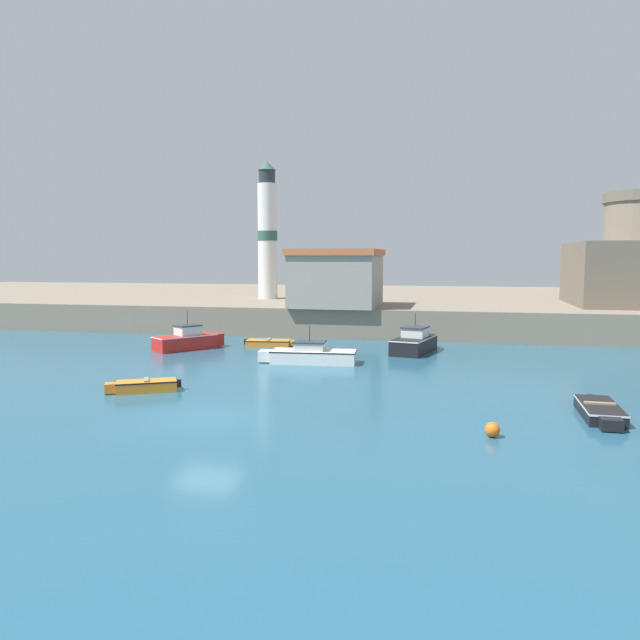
% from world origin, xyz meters
% --- Properties ---
extents(ground_plane, '(200.00, 200.00, 0.00)m').
position_xyz_m(ground_plane, '(0.00, 0.00, 0.00)').
color(ground_plane, '#235670').
extents(quay_seawall, '(120.00, 40.00, 2.24)m').
position_xyz_m(quay_seawall, '(0.00, 43.52, 1.12)').
color(quay_seawall, gray).
rests_on(quay_seawall, ground).
extents(dinghy_orange_0, '(3.86, 1.76, 0.49)m').
position_xyz_m(dinghy_orange_0, '(-3.25, 19.11, 0.23)').
color(dinghy_orange_0, orange).
rests_on(dinghy_orange_0, ground).
extents(motorboat_black_1, '(2.87, 5.54, 2.56)m').
position_xyz_m(motorboat_black_1, '(6.72, 18.31, 0.63)').
color(motorboat_black_1, black).
rests_on(motorboat_black_1, ground).
extents(motorboat_white_2, '(5.74, 2.13, 2.18)m').
position_xyz_m(motorboat_white_2, '(1.09, 12.82, 0.49)').
color(motorboat_white_2, white).
rests_on(motorboat_white_2, ground).
extents(motorboat_red_3, '(3.89, 4.59, 2.54)m').
position_xyz_m(motorboat_red_3, '(-8.14, 16.32, 0.62)').
color(motorboat_red_3, red).
rests_on(motorboat_red_3, ground).
extents(dinghy_black_4, '(1.41, 4.27, 0.56)m').
position_xyz_m(dinghy_black_4, '(14.74, 3.20, 0.27)').
color(dinghy_black_4, black).
rests_on(dinghy_black_4, ground).
extents(dinghy_orange_5, '(3.18, 2.21, 0.58)m').
position_xyz_m(dinghy_orange_5, '(-4.56, 3.71, 0.28)').
color(dinghy_orange_5, orange).
rests_on(dinghy_orange_5, ground).
extents(mooring_buoy, '(0.51, 0.51, 0.51)m').
position_xyz_m(mooring_buoy, '(10.56, -0.38, 0.26)').
color(mooring_buoy, orange).
rests_on(mooring_buoy, ground).
extents(lighthouse, '(1.84, 1.84, 12.63)m').
position_xyz_m(lighthouse, '(-8.00, 34.10, 8.36)').
color(lighthouse, silver).
rests_on(lighthouse, quay_seawall).
extents(harbor_shed_near_wharf, '(6.85, 7.33, 4.50)m').
position_xyz_m(harbor_shed_near_wharf, '(0.00, 26.58, 4.51)').
color(harbor_shed_near_wharf, gray).
rests_on(harbor_shed_near_wharf, quay_seawall).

